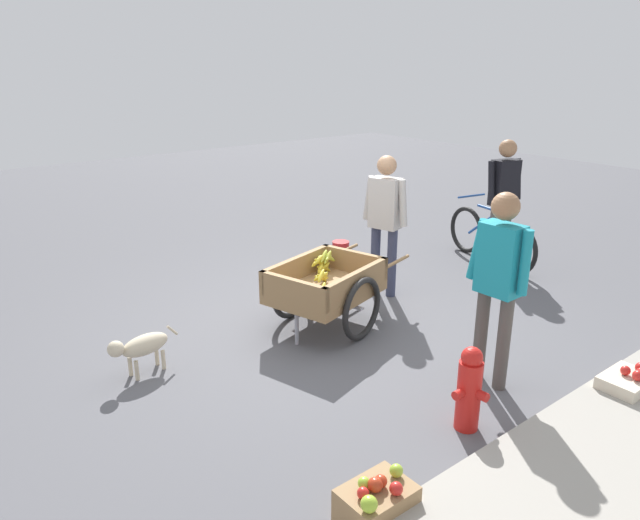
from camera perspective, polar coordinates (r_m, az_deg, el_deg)
ground_plane at (r=6.08m, az=-0.34°, el=-6.79°), size 24.00×24.00×0.00m
fruit_cart at (r=5.98m, az=0.52°, el=-2.69°), size 1.79×1.17×0.71m
vendor_person at (r=6.73m, az=6.30°, el=4.51°), size 0.28×0.57×1.63m
bicycle at (r=8.27m, az=16.13°, el=2.12°), size 0.52×1.64×0.85m
cyclist_person at (r=8.01m, az=17.28°, el=6.32°), size 0.51×0.27×1.67m
dog at (r=5.40m, az=-16.88°, el=-7.96°), size 0.67×0.24×0.40m
fire_hydrant at (r=4.58m, az=14.19°, el=-11.95°), size 0.25×0.25×0.67m
plastic_bucket at (r=8.08m, az=2.00°, el=0.88°), size 0.23×0.23×0.27m
apple_crate at (r=3.82m, az=5.49°, el=-22.21°), size 0.44×0.32×0.32m
mixed_fruit_crate at (r=5.47m, az=27.43°, el=-10.79°), size 0.44×0.32×0.31m
bystander_person at (r=4.96m, az=16.86°, el=-1.21°), size 0.22×0.56×1.66m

